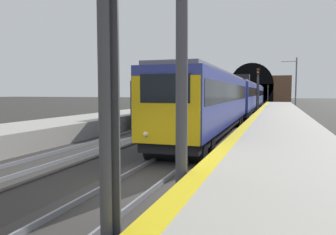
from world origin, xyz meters
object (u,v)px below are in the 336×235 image
(catenary_mast_near, at_px, (296,83))
(railway_signal_near, at_px, (105,79))
(overhead_signal_gantry, at_px, (25,9))
(railway_signal_far, at_px, (268,92))
(train_main_approaching, at_px, (242,97))
(railway_signal_mid, at_px, (258,89))
(train_adjacent_platform, at_px, (208,97))

(catenary_mast_near, bearing_deg, railway_signal_near, 174.64)
(catenary_mast_near, bearing_deg, overhead_signal_gantry, 169.22)
(railway_signal_far, bearing_deg, catenary_mast_near, 11.07)
(railway_signal_far, relative_size, overhead_signal_gantry, 0.52)
(railway_signal_far, relative_size, catenary_mast_near, 0.56)
(train_main_approaching, xyz_separation_m, railway_signal_mid, (-1.43, -1.91, 0.92))
(railway_signal_mid, xyz_separation_m, overhead_signal_gantry, (-30.93, 4.37, 1.85))
(railway_signal_far, bearing_deg, train_main_approaching, -2.65)
(train_main_approaching, height_order, catenary_mast_near, catenary_mast_near)
(train_main_approaching, bearing_deg, railway_signal_near, 2.55)
(overhead_signal_gantry, bearing_deg, train_adjacent_platform, 3.90)
(train_main_approaching, distance_m, train_adjacent_platform, 6.11)
(train_adjacent_platform, distance_m, railway_signal_mid, 8.56)
(railway_signal_near, height_order, railway_signal_far, railway_signal_near)
(railway_signal_far, distance_m, catenary_mast_near, 25.50)
(railway_signal_near, bearing_deg, overhead_signal_gantry, -128.36)
(railway_signal_near, height_order, railway_signal_mid, railway_signal_mid)
(train_main_approaching, xyz_separation_m, railway_signal_far, (41.25, -1.91, 0.51))
(railway_signal_mid, relative_size, railway_signal_far, 1.20)
(train_adjacent_platform, bearing_deg, train_main_approaching, -125.95)
(railway_signal_mid, relative_size, catenary_mast_near, 0.67)
(catenary_mast_near, bearing_deg, railway_signal_far, 11.07)
(overhead_signal_gantry, distance_m, catenary_mast_near, 49.51)
(train_main_approaching, bearing_deg, catenary_mast_near, 156.81)
(train_main_approaching, bearing_deg, train_adjacent_platform, -127.00)
(railway_signal_mid, bearing_deg, railway_signal_far, -180.00)
(railway_signal_near, distance_m, overhead_signal_gantry, 5.94)
(railway_signal_near, relative_size, overhead_signal_gantry, 0.58)
(train_main_approaching, relative_size, overhead_signal_gantry, 6.31)
(railway_signal_near, height_order, catenary_mast_near, catenary_mast_near)
(railway_signal_near, xyz_separation_m, railway_signal_far, (77.07, 0.00, -0.20))
(railway_signal_far, bearing_deg, railway_signal_mid, 0.00)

